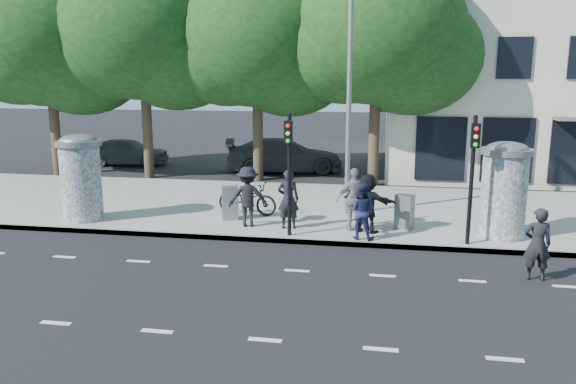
% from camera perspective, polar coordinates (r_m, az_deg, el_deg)
% --- Properties ---
extents(ground, '(120.00, 120.00, 0.00)m').
position_cam_1_polar(ground, '(12.13, -0.12, -10.23)').
color(ground, black).
rests_on(ground, ground).
extents(sidewalk, '(40.00, 8.00, 0.15)m').
position_cam_1_polar(sidewalk, '(19.20, 3.75, -1.70)').
color(sidewalk, gray).
rests_on(sidewalk, ground).
extents(curb, '(40.00, 0.10, 0.16)m').
position_cam_1_polar(curb, '(15.42, 2.17, -5.08)').
color(curb, slate).
rests_on(curb, ground).
extents(lane_dash_near, '(32.00, 0.12, 0.01)m').
position_cam_1_polar(lane_dash_near, '(10.16, -2.33, -14.79)').
color(lane_dash_near, silver).
rests_on(lane_dash_near, ground).
extents(lane_dash_far, '(32.00, 0.12, 0.01)m').
position_cam_1_polar(lane_dash_far, '(13.42, 0.92, -8.00)').
color(lane_dash_far, silver).
rests_on(lane_dash_far, ground).
extents(ad_column_left, '(1.36, 1.36, 2.65)m').
position_cam_1_polar(ad_column_left, '(18.31, -20.31, 1.59)').
color(ad_column_left, beige).
rests_on(ad_column_left, sidewalk).
extents(ad_column_right, '(1.36, 1.36, 2.65)m').
position_cam_1_polar(ad_column_right, '(16.39, 21.10, 0.41)').
color(ad_column_right, beige).
rests_on(ad_column_right, sidewalk).
extents(traffic_pole_near, '(0.22, 0.31, 3.40)m').
position_cam_1_polar(traffic_pole_near, '(15.26, 0.12, 3.06)').
color(traffic_pole_near, black).
rests_on(traffic_pole_near, sidewalk).
extents(traffic_pole_far, '(0.22, 0.31, 3.40)m').
position_cam_1_polar(traffic_pole_far, '(15.22, 18.25, 2.44)').
color(traffic_pole_far, black).
rests_on(traffic_pole_far, sidewalk).
extents(street_lamp, '(0.25, 0.93, 8.00)m').
position_cam_1_polar(street_lamp, '(17.75, 6.28, 12.52)').
color(street_lamp, slate).
rests_on(street_lamp, sidewalk).
extents(tree_far_left, '(7.20, 7.20, 9.26)m').
position_cam_1_polar(tree_far_left, '(27.96, -23.26, 14.24)').
color(tree_far_left, '#38281C').
rests_on(tree_far_left, ground).
extents(tree_mid_left, '(7.20, 7.20, 9.57)m').
position_cam_1_polar(tree_mid_left, '(25.86, -14.59, 15.76)').
color(tree_mid_left, '#38281C').
rests_on(tree_mid_left, ground).
extents(tree_near_left, '(6.80, 6.80, 8.97)m').
position_cam_1_polar(tree_near_left, '(24.44, -3.18, 15.34)').
color(tree_near_left, '#38281C').
rests_on(tree_near_left, ground).
extents(tree_center, '(7.00, 7.00, 9.30)m').
position_cam_1_polar(tree_center, '(23.45, 9.06, 15.97)').
color(tree_center, '#38281C').
rests_on(tree_center, ground).
extents(ped_b, '(0.69, 0.51, 1.74)m').
position_cam_1_polar(ped_b, '(16.28, 0.02, -0.73)').
color(ped_b, black).
rests_on(ped_b, sidewalk).
extents(ped_c, '(0.86, 0.73, 1.56)m').
position_cam_1_polar(ped_c, '(15.37, 7.47, -1.93)').
color(ped_c, '#1A1F41').
rests_on(ped_c, sidewalk).
extents(ped_d, '(1.26, 0.88, 1.78)m').
position_cam_1_polar(ped_d, '(16.55, -4.10, -0.48)').
color(ped_d, black).
rests_on(ped_d, sidewalk).
extents(ped_e, '(1.21, 0.93, 1.82)m').
position_cam_1_polar(ped_e, '(16.17, 6.79, -0.74)').
color(ped_e, gray).
rests_on(ped_e, sidewalk).
extents(ped_f, '(1.67, 1.08, 1.70)m').
position_cam_1_polar(ped_f, '(16.03, 8.08, -1.12)').
color(ped_f, black).
rests_on(ped_f, sidewalk).
extents(man_road, '(0.62, 0.41, 1.67)m').
position_cam_1_polar(man_road, '(13.80, 24.00, -4.86)').
color(man_road, black).
rests_on(man_road, ground).
extents(bicycle, '(1.05, 2.10, 1.05)m').
position_cam_1_polar(bicycle, '(18.02, -4.17, -0.64)').
color(bicycle, black).
rests_on(bicycle, sidewalk).
extents(cabinet_left, '(0.58, 0.50, 1.04)m').
position_cam_1_polar(cabinet_left, '(17.44, -5.91, -1.10)').
color(cabinet_left, slate).
rests_on(cabinet_left, sidewalk).
extents(cabinet_right, '(0.59, 0.52, 1.02)m').
position_cam_1_polar(cabinet_right, '(16.61, 11.74, -1.99)').
color(cabinet_right, slate).
rests_on(cabinet_right, sidewalk).
extents(car_left, '(2.01, 4.28, 1.42)m').
position_cam_1_polar(car_left, '(29.99, -16.02, 3.98)').
color(car_left, '#505457').
rests_on(car_left, ground).
extents(car_right, '(3.46, 5.87, 1.60)m').
position_cam_1_polar(car_right, '(26.78, -0.38, 3.75)').
color(car_right, '#47494D').
rests_on(car_right, ground).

